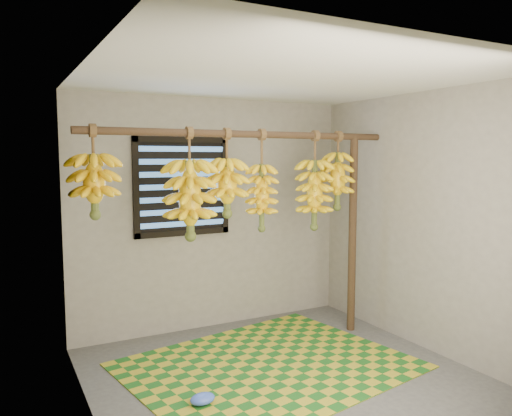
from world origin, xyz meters
TOP-DOWN VIEW (x-y plane):
  - floor at (0.00, 0.00)m, footprint 3.00×3.00m
  - ceiling at (0.00, 0.00)m, footprint 3.00×3.00m
  - wall_back at (0.00, 1.50)m, footprint 3.00×0.01m
  - wall_left at (-1.50, 0.00)m, footprint 0.01×3.00m
  - wall_right at (1.50, 0.00)m, footprint 0.01×3.00m
  - window at (-0.35, 1.48)m, footprint 1.00×0.04m
  - hanging_pole at (0.00, 0.70)m, footprint 3.00×0.06m
  - support_post at (1.20, 0.70)m, footprint 0.08×0.08m
  - woven_mat at (-0.01, 0.30)m, footprint 2.57×2.19m
  - plastic_bag at (-0.77, -0.07)m, footprint 0.21×0.16m
  - banana_bunch_a at (-1.34, 0.70)m, footprint 0.37×0.37m
  - banana_bunch_b at (-0.56, 0.70)m, footprint 0.41×0.41m
  - banana_bunch_c at (-0.21, 0.70)m, footprint 0.35×0.35m
  - banana_bunch_d at (0.14, 0.70)m, footprint 0.29×0.29m
  - banana_bunch_e at (0.72, 0.70)m, footprint 0.36×0.36m
  - banana_bunch_f at (1.00, 0.70)m, footprint 0.30×0.30m

SIDE VIEW (x-z plane):
  - floor at x=0.00m, z-range -0.01..0.00m
  - woven_mat at x=-0.01m, z-range 0.00..0.01m
  - plastic_bag at x=-0.77m, z-range 0.01..0.09m
  - support_post at x=1.20m, z-range 0.00..2.00m
  - wall_back at x=0.00m, z-range 0.00..2.40m
  - wall_left at x=-1.50m, z-range 0.00..2.40m
  - wall_right at x=1.50m, z-range 0.00..2.40m
  - banana_bunch_d at x=0.14m, z-range 0.96..1.89m
  - banana_bunch_b at x=-0.56m, z-range 0.96..1.91m
  - banana_bunch_e at x=0.72m, z-range 0.96..1.91m
  - window at x=-0.35m, z-range 1.00..2.00m
  - banana_bunch_c at x=-0.21m, z-range 1.14..1.92m
  - banana_bunch_f at x=1.00m, z-range 1.18..1.95m
  - banana_bunch_a at x=-1.34m, z-range 1.21..1.94m
  - hanging_pole at x=0.00m, z-range 1.97..2.03m
  - ceiling at x=0.00m, z-range 2.40..2.41m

